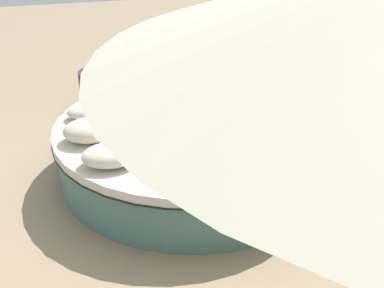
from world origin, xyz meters
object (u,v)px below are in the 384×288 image
at_px(throw_pillow_4, 231,163).
at_px(throw_pillow_1, 90,130).
at_px(round_bed, 192,148).
at_px(throw_pillow_0, 93,111).
at_px(throw_pillow_3, 170,161).
at_px(throw_pillow_2, 112,155).
at_px(side_table, 98,89).
at_px(planter, 314,57).

bearing_deg(throw_pillow_4, throw_pillow_1, 139.82).
bearing_deg(round_bed, throw_pillow_0, 156.79).
relative_size(throw_pillow_0, throw_pillow_4, 1.13).
relative_size(throw_pillow_1, throw_pillow_4, 1.05).
bearing_deg(throw_pillow_3, throw_pillow_2, 150.80).
relative_size(throw_pillow_2, side_table, 1.05).
height_order(round_bed, throw_pillow_3, throw_pillow_3).
distance_m(planter, side_table, 2.81).
height_order(throw_pillow_4, planter, planter).
height_order(throw_pillow_4, side_table, throw_pillow_4).
bearing_deg(round_bed, throw_pillow_3, -115.38).
distance_m(throw_pillow_2, throw_pillow_3, 0.49).
distance_m(round_bed, planter, 2.64).
bearing_deg(throw_pillow_4, side_table, 105.23).
bearing_deg(throw_pillow_3, side_table, 96.77).
xyz_separation_m(throw_pillow_2, throw_pillow_3, (0.43, -0.24, 0.01)).
xyz_separation_m(throw_pillow_4, side_table, (-0.78, 2.86, -0.40)).
bearing_deg(round_bed, throw_pillow_1, -173.94).
bearing_deg(planter, round_bed, -141.74).
bearing_deg(throw_pillow_1, throw_pillow_0, 81.64).
bearing_deg(throw_pillow_3, round_bed, 64.62).
xyz_separation_m(throw_pillow_1, throw_pillow_3, (0.56, -0.72, -0.00)).
height_order(throw_pillow_2, throw_pillow_4, throw_pillow_4).
bearing_deg(side_table, planter, -5.60).
xyz_separation_m(throw_pillow_2, side_table, (0.11, 2.49, -0.39)).
bearing_deg(throw_pillow_3, throw_pillow_0, 112.28).
xyz_separation_m(throw_pillow_0, throw_pillow_3, (0.49, -1.20, 0.03)).
distance_m(throw_pillow_3, side_table, 2.77).
bearing_deg(throw_pillow_0, round_bed, -23.21).
height_order(throw_pillow_0, throw_pillow_4, throw_pillow_4).
distance_m(throw_pillow_0, throw_pillow_4, 1.64).
xyz_separation_m(round_bed, planter, (2.07, 1.63, 0.24)).
distance_m(throw_pillow_1, planter, 3.48).
xyz_separation_m(throw_pillow_1, throw_pillow_4, (1.02, -0.86, -0.01)).
bearing_deg(throw_pillow_0, throw_pillow_2, -86.34).
xyz_separation_m(throw_pillow_0, side_table, (0.17, 1.52, -0.38)).
bearing_deg(side_table, throw_pillow_3, -83.23).
height_order(round_bed, side_table, round_bed).
bearing_deg(side_table, throw_pillow_1, -96.83).
distance_m(round_bed, throw_pillow_1, 1.02).
bearing_deg(throw_pillow_2, planter, 37.45).
bearing_deg(throw_pillow_3, planter, 44.95).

